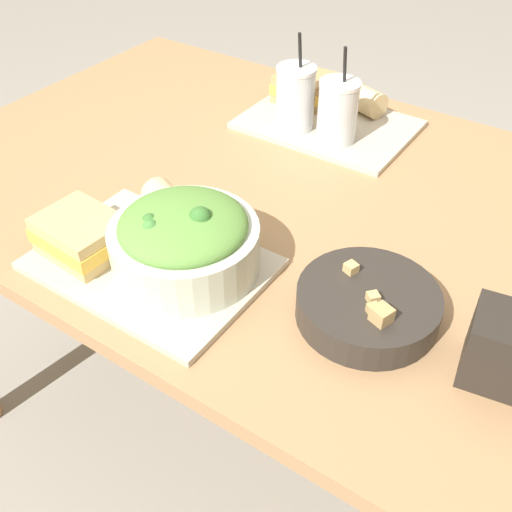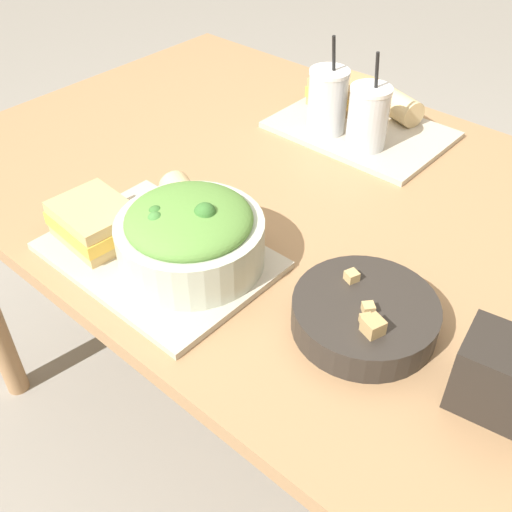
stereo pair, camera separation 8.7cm
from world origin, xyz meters
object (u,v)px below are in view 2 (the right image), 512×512
object	(u,v)px
salad_bowl	(190,234)
baguette_far	(394,103)
drink_cup_dark	(327,103)
soup_bowl	(365,314)
sandwich_near	(95,222)
baguette_near	(189,207)
chip_bag	(504,377)
drink_cup_red	(368,119)
sandwich_far	(342,91)

from	to	relation	value
salad_bowl	baguette_far	world-z (taller)	salad_bowl
baguette_far	drink_cup_dark	bearing A→B (deg)	174.01
salad_bowl	soup_bowl	world-z (taller)	salad_bowl
salad_bowl	sandwich_near	xyz separation A→B (m)	(-0.16, -0.06, -0.02)
baguette_near	sandwich_near	bearing A→B (deg)	171.66
drink_cup_dark	salad_bowl	bearing A→B (deg)	-78.57
sandwich_near	baguette_far	distance (m)	0.73
baguette_near	drink_cup_dark	xyz separation A→B (m)	(-0.02, 0.42, 0.03)
salad_bowl	drink_cup_dark	distance (m)	0.50
sandwich_near	chip_bag	world-z (taller)	chip_bag
drink_cup_dark	drink_cup_red	distance (m)	0.10
baguette_near	salad_bowl	bearing A→B (deg)	-108.25
drink_cup_red	chip_bag	distance (m)	0.64
drink_cup_red	baguette_near	bearing A→B (deg)	-101.07
baguette_near	drink_cup_red	distance (m)	0.43
sandwich_far	drink_cup_red	world-z (taller)	drink_cup_red
baguette_far	chip_bag	size ratio (longest dim) A/B	1.20
chip_bag	drink_cup_red	bearing A→B (deg)	129.40
sandwich_near	baguette_near	xyz separation A→B (m)	(0.08, 0.13, -0.00)
baguette_near	soup_bowl	bearing A→B (deg)	-66.79
sandwich_far	chip_bag	size ratio (longest dim) A/B	1.08
baguette_far	chip_bag	bearing A→B (deg)	-119.79
sandwich_far	drink_cup_dark	bearing A→B (deg)	-71.94
drink_cup_red	salad_bowl	bearing A→B (deg)	-90.17
baguette_far	chip_bag	xyz separation A→B (m)	(0.51, -0.58, 0.01)
sandwich_near	sandwich_far	distance (m)	0.68
soup_bowl	baguette_far	size ratio (longest dim) A/B	1.39
sandwich_near	drink_cup_dark	xyz separation A→B (m)	(0.06, 0.56, 0.03)
soup_bowl	sandwich_near	world-z (taller)	sandwich_near
salad_bowl	drink_cup_dark	bearing A→B (deg)	101.43
baguette_near	drink_cup_dark	world-z (taller)	drink_cup_dark
chip_bag	drink_cup_dark	bearing A→B (deg)	134.72
soup_bowl	baguette_near	size ratio (longest dim) A/B	1.30
sandwich_far	soup_bowl	bearing A→B (deg)	-54.68
soup_bowl	drink_cup_red	world-z (taller)	drink_cup_red
baguette_far	drink_cup_red	distance (m)	0.16
salad_bowl	drink_cup_red	distance (m)	0.49
salad_bowl	sandwich_near	size ratio (longest dim) A/B	1.62
salad_bowl	sandwich_near	bearing A→B (deg)	-159.07
soup_bowl	drink_cup_dark	xyz separation A→B (m)	(-0.38, 0.42, 0.05)
salad_bowl	drink_cup_dark	xyz separation A→B (m)	(-0.10, 0.49, 0.01)
sandwich_far	sandwich_near	bearing A→B (deg)	-94.22
salad_bowl	sandwich_far	xyz separation A→B (m)	(-0.15, 0.62, -0.02)
sandwich_near	chip_bag	distance (m)	0.66
drink_cup_dark	chip_bag	bearing A→B (deg)	-35.98
baguette_far	drink_cup_red	bearing A→B (deg)	-150.77
chip_bag	sandwich_far	bearing A→B (deg)	129.73
salad_bowl	sandwich_far	bearing A→B (deg)	103.39
baguette_near	sandwich_far	bearing A→B (deg)	30.22
baguette_far	drink_cup_red	world-z (taller)	drink_cup_red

